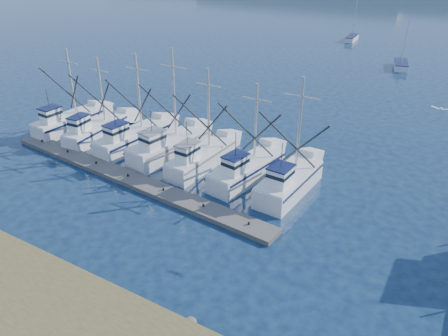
% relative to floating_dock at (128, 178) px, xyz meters
% --- Properties ---
extents(ground, '(500.00, 500.00, 0.00)m').
position_rel_floating_dock_xyz_m(ground, '(9.27, -6.22, -0.19)').
color(ground, '#0B1A34').
rests_on(ground, ground).
extents(floating_dock, '(28.35, 4.38, 0.38)m').
position_rel_floating_dock_xyz_m(floating_dock, '(0.00, 0.00, 0.00)').
color(floating_dock, '#5E5A54').
rests_on(floating_dock, ground).
extents(trawler_fleet, '(27.88, 8.41, 9.77)m').
position_rel_floating_dock_xyz_m(trawler_fleet, '(0.22, 4.91, 0.83)').
color(trawler_fleet, silver).
rests_on(trawler_fleet, ground).
extents(sailboat_near, '(3.03, 5.65, 8.10)m').
position_rel_floating_dock_xyz_m(sailboat_near, '(12.62, 48.99, 0.31)').
color(sailboat_near, silver).
rests_on(sailboat_near, ground).
extents(sailboat_far, '(1.83, 5.48, 8.10)m').
position_rel_floating_dock_xyz_m(sailboat_far, '(0.20, 65.70, 0.32)').
color(sailboat_far, silver).
rests_on(sailboat_far, ground).
extents(flying_gull, '(1.10, 0.20, 0.20)m').
position_rel_floating_dock_xyz_m(flying_gull, '(21.82, 4.12, 8.88)').
color(flying_gull, white).
rests_on(flying_gull, ground).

